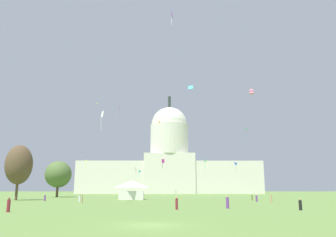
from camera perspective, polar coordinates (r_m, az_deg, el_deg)
ground_plane at (r=27.43m, az=-3.02°, el=-17.27°), size 800.00×800.00×0.00m
capitol_building at (r=213.19m, az=0.23°, el=-7.62°), size 110.64×23.68×60.93m
event_tent at (r=93.08m, az=-6.06°, el=-11.73°), size 6.93×6.95×4.90m
tree_west_far at (r=94.38m, az=-23.54°, el=-7.04°), size 9.09×9.15×13.66m
tree_west_near at (r=126.57m, az=-17.78°, el=-8.82°), size 11.79×12.58×12.32m
person_maroon_near_tree_east at (r=47.48m, az=1.44°, el=-13.94°), size 0.41×0.41×1.70m
person_tan_deep_crowd at (r=72.22m, az=16.76°, el=-12.66°), size 0.52×0.52×1.78m
person_black_front_left at (r=49.12m, az=21.13°, el=-13.24°), size 0.54×0.54×1.51m
person_purple_near_tent at (r=78.70m, az=14.51°, el=-12.74°), size 0.54×0.54×1.58m
person_purple_lawn_far_right at (r=51.00m, az=9.85°, el=-13.61°), size 0.55×0.55×1.77m
person_purple_mid_right at (r=86.59m, az=-19.78°, el=-12.31°), size 0.44×0.44×1.54m
person_olive_front_center at (r=87.80m, az=13.79°, el=-12.64°), size 0.40×0.40×1.49m
person_white_near_tree_west at (r=78.10m, az=-14.47°, el=-12.76°), size 0.61×0.61×1.56m
person_maroon_edge_east at (r=46.30m, az=-24.98°, el=-12.95°), size 0.56×0.56×1.73m
person_tan_mid_center at (r=70.89m, az=-14.11°, el=-12.89°), size 0.47×0.47×1.61m
kite_green_mid at (r=121.76m, az=12.86°, el=-1.92°), size 1.36×0.74×3.00m
kite_turquoise_low at (r=141.51m, az=-4.75°, el=-8.76°), size 0.87×0.88×2.89m
kite_magenta_low at (r=94.07m, az=-0.84°, el=-7.17°), size 0.76×0.54×2.50m
kite_blue_low at (r=117.76m, az=11.18°, el=-7.36°), size 1.04×1.01×2.97m
kite_gold_mid at (r=179.23m, az=2.62°, el=-3.57°), size 0.40×0.78×2.46m
kite_yellow_low at (r=165.47m, az=-13.46°, el=-7.02°), size 0.76×0.55×3.48m
kite_red_high at (r=194.85m, az=-8.11°, el=1.60°), size 1.04×1.42×3.90m
kite_pink_mid at (r=90.43m, az=13.73°, el=4.32°), size 1.28×1.32×1.21m
kite_white_low at (r=64.66m, az=-10.90°, el=0.33°), size 0.52×0.72×3.78m
kite_lime_high at (r=139.17m, az=-11.68°, el=2.22°), size 1.01×0.59×0.27m
kite_orange_high at (r=188.81m, az=-1.46°, el=-0.61°), size 0.87×0.52×1.18m
kite_violet_high at (r=74.55m, az=0.66°, el=16.74°), size 0.36×1.10×2.95m
kite_cyan_mid at (r=71.96m, az=3.78°, el=5.19°), size 1.08×0.69×0.78m
kite_green_low at (r=140.24m, az=6.23°, el=-7.03°), size 0.87×0.83×4.25m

